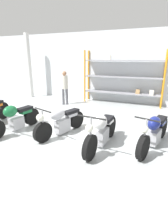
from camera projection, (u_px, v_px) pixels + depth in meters
name	position (u px, v px, depth m)	size (l,w,h in m)	color
ground_plane	(79.00, 138.00, 5.16)	(30.00, 30.00, 0.00)	#B2B7B7
back_wall	(118.00, 67.00, 9.06)	(30.00, 0.08, 3.60)	silver
shelving_rack	(123.00, 77.00, 8.74)	(3.93, 0.63, 2.65)	orange
support_pillar	(29.00, 66.00, 10.14)	(0.28, 0.28, 3.60)	silver
motorcycle_green	(15.00, 119.00, 5.54)	(0.73, 1.99, 1.00)	black
motorcycle_silver	(61.00, 122.00, 5.32)	(0.89, 1.91, 0.95)	black
motorcycle_white	(102.00, 131.00, 4.55)	(0.69, 2.05, 1.04)	black
motorcycle_blue	(154.00, 131.00, 4.55)	(0.83, 2.09, 1.00)	black
person_browsing	(65.00, 85.00, 8.64)	(0.44, 0.44, 1.66)	#595960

